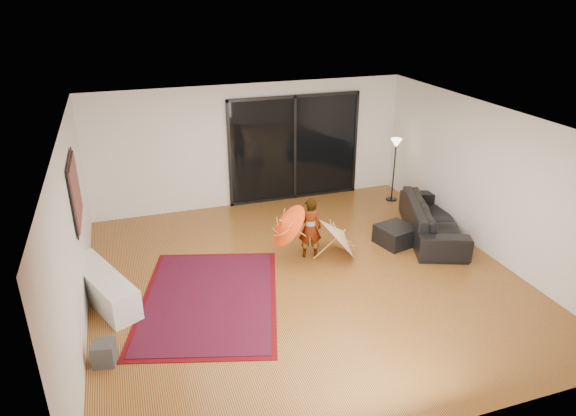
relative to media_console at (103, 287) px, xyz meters
name	(u,v)px	position (x,y,z in m)	size (l,w,h in m)	color
floor	(305,278)	(3.25, -0.38, -0.25)	(7.00, 7.00, 0.00)	#A66C2D
ceiling	(308,122)	(3.25, -0.38, 2.45)	(7.00, 7.00, 0.00)	white
wall_back	(251,146)	(3.25, 3.12, 1.10)	(7.00, 7.00, 0.00)	silver
wall_front	(427,335)	(3.25, -3.88, 1.10)	(7.00, 7.00, 0.00)	silver
wall_left	(73,236)	(-0.25, -0.38, 1.10)	(7.00, 7.00, 0.00)	silver
wall_right	(489,181)	(6.75, -0.38, 1.10)	(7.00, 7.00, 0.00)	silver
sliding_door	(294,148)	(4.25, 3.09, 0.95)	(3.06, 0.07, 2.40)	black
painting	(75,191)	(-0.21, 0.62, 1.40)	(0.04, 1.28, 1.08)	black
media_console	(103,287)	(0.00, 0.00, 0.00)	(0.45, 1.79, 0.50)	white
speaker	(104,353)	(0.00, -1.55, -0.09)	(0.28, 0.28, 0.32)	#424244
persian_rug	(209,299)	(1.57, -0.51, -0.24)	(2.87, 3.44, 0.02)	#57070C
sofa	(433,219)	(6.20, 0.37, 0.10)	(2.39, 0.94, 0.70)	black
ottoman	(396,235)	(5.33, 0.26, -0.07)	(0.64, 0.64, 0.36)	black
floor_lamp	(395,152)	(6.35, 2.24, 0.90)	(0.25, 0.25, 1.46)	black
child	(310,228)	(3.58, 0.31, 0.33)	(0.42, 0.28, 1.15)	#999999
parasol_orange	(282,225)	(3.03, 0.26, 0.49)	(0.64, 0.82, 0.87)	#F4430C
parasol_white	(344,230)	(4.18, 0.16, 0.26)	(0.74, 0.95, 0.98)	beige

